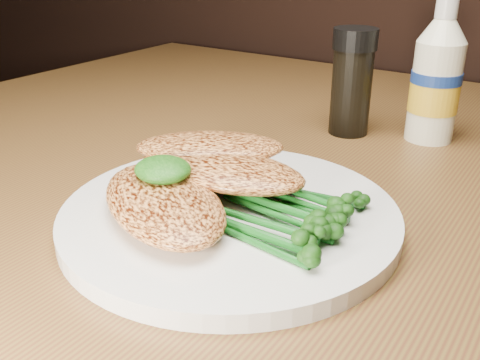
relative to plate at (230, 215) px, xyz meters
The scene contains 8 objects.
plate is the anchor object (origin of this frame).
chicken_front 0.06m from the plate, 130.66° to the right, with size 0.15×0.08×0.02m, color #F89F4F.
chicken_mid 0.04m from the plate, 138.09° to the left, with size 0.15×0.08×0.02m, color #F89F4F.
chicken_back 0.08m from the plate, 139.81° to the left, with size 0.13×0.07×0.02m, color #F89F4F.
pesto_front 0.07m from the plate, 152.97° to the right, with size 0.05×0.04×0.02m, color #083808.
broccolini_bundle 0.04m from the plate, ahead, with size 0.14×0.10×0.02m, color #125617, non-canonical shape.
mayo_bottle 0.31m from the plate, 75.69° to the left, with size 0.05×0.05×0.15m, color white, non-canonical shape.
pepper_grinder 0.27m from the plate, 92.41° to the left, with size 0.05×0.05×0.12m, color black, non-canonical shape.
Camera 1 is at (0.20, 0.53, 0.96)m, focal length 40.70 mm.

